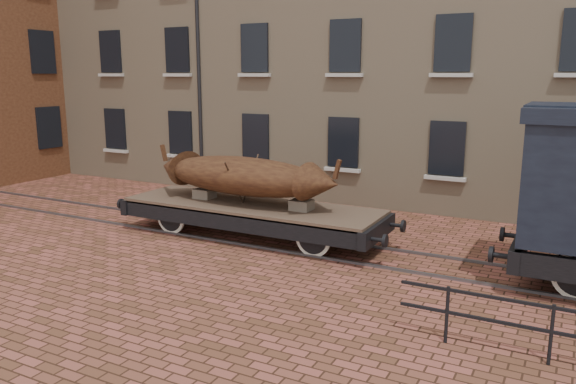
% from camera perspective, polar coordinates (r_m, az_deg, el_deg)
% --- Properties ---
extents(ground, '(90.00, 90.00, 0.00)m').
position_cam_1_polar(ground, '(14.40, 7.21, -6.31)').
color(ground, brown).
extents(warehouse_cream, '(40.00, 10.19, 14.00)m').
position_cam_1_polar(warehouse_cream, '(23.04, 24.44, 17.15)').
color(warehouse_cream, tan).
rests_on(warehouse_cream, ground).
extents(rail_track, '(30.00, 1.52, 0.06)m').
position_cam_1_polar(rail_track, '(14.39, 7.21, -6.20)').
color(rail_track, '#59595E').
rests_on(rail_track, ground).
extents(flatcar_wagon, '(8.26, 2.24, 1.25)m').
position_cam_1_polar(flatcar_wagon, '(15.54, -3.77, -1.91)').
color(flatcar_wagon, '#4B3829').
rests_on(flatcar_wagon, ground).
extents(iron_boat, '(5.97, 1.92, 1.45)m').
position_cam_1_polar(iron_boat, '(15.47, -4.64, 1.67)').
color(iron_boat, '#533219').
rests_on(iron_boat, flatcar_wagon).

